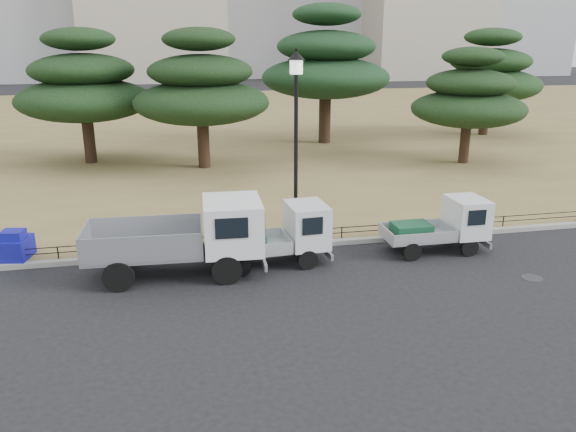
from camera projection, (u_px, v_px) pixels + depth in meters
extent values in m
plane|color=black|center=(302.00, 280.00, 15.96)|extent=(220.00, 220.00, 0.00)
cube|color=olive|center=(214.00, 124.00, 44.49)|extent=(120.00, 56.00, 0.15)
cube|color=gray|center=(284.00, 246.00, 18.36)|extent=(120.00, 0.25, 0.16)
cylinder|color=black|center=(227.00, 270.00, 15.58)|extent=(0.85, 0.21, 0.85)
cylinder|color=black|center=(224.00, 247.00, 17.32)|extent=(0.85, 0.21, 0.85)
cylinder|color=black|center=(118.00, 277.00, 15.13)|extent=(0.85, 0.21, 0.85)
cylinder|color=black|center=(126.00, 252.00, 16.88)|extent=(0.85, 0.21, 0.85)
cube|color=#2D2D30|center=(176.00, 254.00, 16.16)|extent=(4.76, 1.22, 0.15)
cube|color=gray|center=(144.00, 239.00, 15.89)|extent=(3.36, 2.00, 0.82)
cube|color=silver|center=(233.00, 225.00, 16.18)|extent=(1.73, 2.08, 1.45)
cylinder|color=black|center=(308.00, 260.00, 16.64)|extent=(0.61, 0.20, 0.60)
cylinder|color=black|center=(295.00, 244.00, 17.87)|extent=(0.61, 0.20, 0.60)
cylinder|color=black|center=(241.00, 267.00, 16.14)|extent=(0.61, 0.20, 0.60)
cylinder|color=black|center=(233.00, 250.00, 17.36)|extent=(0.61, 0.20, 0.60)
cube|color=#2D2D30|center=(270.00, 250.00, 16.97)|extent=(3.29, 0.94, 0.14)
cube|color=silver|center=(251.00, 244.00, 16.74)|extent=(2.32, 1.50, 0.40)
cube|color=silver|center=(307.00, 225.00, 17.04)|extent=(1.22, 1.56, 1.30)
cube|color=#1C622B|center=(243.00, 241.00, 16.65)|extent=(1.29, 0.97, 0.44)
cylinder|color=black|center=(469.00, 247.00, 17.65)|extent=(0.58, 0.16, 0.58)
cylinder|color=black|center=(450.00, 234.00, 18.83)|extent=(0.58, 0.16, 0.58)
cylinder|color=black|center=(412.00, 252.00, 17.28)|extent=(0.58, 0.16, 0.58)
cylinder|color=black|center=(396.00, 238.00, 18.46)|extent=(0.58, 0.16, 0.58)
cube|color=#2D2D30|center=(433.00, 239.00, 18.02)|extent=(3.10, 0.72, 0.13)
cube|color=#ACADB3|center=(417.00, 232.00, 17.84)|extent=(2.14, 1.31, 0.38)
cube|color=silver|center=(466.00, 217.00, 18.03)|extent=(1.08, 1.42, 1.22)
cube|color=#154A2E|center=(411.00, 230.00, 17.77)|extent=(1.18, 0.86, 0.42)
cylinder|color=black|center=(296.00, 238.00, 18.68)|extent=(0.46, 0.46, 0.17)
cylinder|color=black|center=(296.00, 158.00, 17.87)|extent=(0.13, 0.13, 5.21)
cylinder|color=white|center=(296.00, 67.00, 17.02)|extent=(0.42, 0.42, 0.42)
cone|color=black|center=(296.00, 55.00, 16.91)|extent=(0.54, 0.54, 0.26)
cylinder|color=black|center=(283.00, 237.00, 18.42)|extent=(38.00, 0.03, 0.03)
cylinder|color=black|center=(283.00, 232.00, 18.36)|extent=(38.00, 0.03, 0.03)
cylinder|color=black|center=(283.00, 237.00, 18.42)|extent=(0.04, 0.04, 0.40)
cube|color=#131499|center=(6.00, 248.00, 17.08)|extent=(1.53, 1.24, 0.64)
cube|color=#131499|center=(13.00, 235.00, 16.86)|extent=(0.73, 0.65, 0.27)
cylinder|color=#2D2D30|center=(532.00, 278.00, 16.10)|extent=(0.60, 0.60, 0.01)
cylinder|color=black|center=(89.00, 137.00, 30.04)|extent=(0.61, 0.61, 2.72)
ellipsoid|color=black|center=(85.00, 100.00, 29.44)|extent=(6.99, 6.99, 2.24)
ellipsoid|color=black|center=(82.00, 70.00, 28.98)|extent=(5.34, 5.34, 1.71)
ellipsoid|color=black|center=(78.00, 39.00, 28.51)|extent=(3.69, 3.69, 1.18)
cylinder|color=black|center=(204.00, 141.00, 28.91)|extent=(0.61, 0.61, 2.72)
ellipsoid|color=black|center=(202.00, 103.00, 28.31)|extent=(6.86, 6.86, 2.20)
ellipsoid|color=black|center=(200.00, 71.00, 27.85)|extent=(5.24, 5.24, 1.68)
ellipsoid|color=black|center=(199.00, 39.00, 27.39)|extent=(3.62, 3.62, 1.16)
cylinder|color=black|center=(325.00, 117.00, 35.77)|extent=(0.75, 0.75, 3.33)
ellipsoid|color=#16321A|center=(326.00, 78.00, 35.04)|extent=(8.01, 8.01, 2.56)
ellipsoid|color=#16321A|center=(326.00, 46.00, 34.48)|extent=(6.12, 6.12, 1.96)
ellipsoid|color=#16321A|center=(327.00, 14.00, 33.91)|extent=(4.22, 4.22, 1.35)
cylinder|color=black|center=(465.00, 141.00, 30.05)|extent=(0.53, 0.53, 2.35)
ellipsoid|color=black|center=(468.00, 109.00, 29.53)|extent=(5.98, 5.98, 1.91)
ellipsoid|color=black|center=(470.00, 83.00, 29.13)|extent=(4.56, 4.56, 1.46)
ellipsoid|color=black|center=(473.00, 57.00, 28.73)|extent=(3.15, 3.15, 1.01)
cylinder|color=black|center=(485.00, 115.00, 38.90)|extent=(0.62, 0.62, 2.77)
ellipsoid|color=#183316|center=(488.00, 85.00, 38.29)|extent=(7.08, 7.08, 2.27)
ellipsoid|color=#183316|center=(490.00, 61.00, 37.82)|extent=(5.41, 5.41, 1.73)
ellipsoid|color=#183316|center=(493.00, 37.00, 37.35)|extent=(3.74, 3.74, 1.20)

